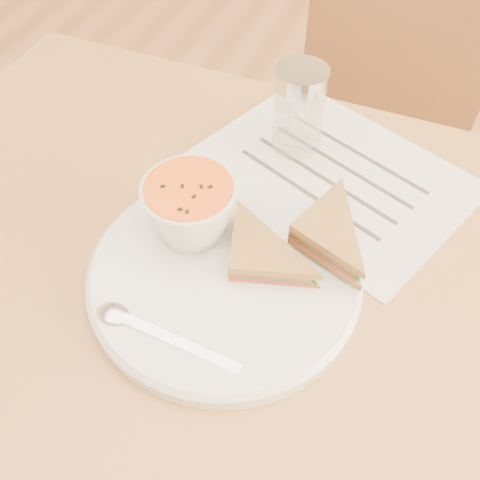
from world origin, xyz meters
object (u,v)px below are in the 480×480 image
at_px(dining_table, 243,406).
at_px(soup_bowl, 191,211).
at_px(condiment_shaker, 299,111).
at_px(chair_far, 350,197).
at_px(plate, 225,274).

height_order(dining_table, soup_bowl, soup_bowl).
bearing_deg(soup_bowl, condiment_shaker, 74.13).
relative_size(chair_far, soup_bowl, 7.86).
relative_size(soup_bowl, condiment_shaker, 0.87).
bearing_deg(chair_far, soup_bowl, 78.91).
distance_m(soup_bowl, condiment_shaker, 0.21).
distance_m(dining_table, chair_far, 0.50).
bearing_deg(plate, soup_bowl, 146.39).
xyz_separation_m(dining_table, plate, (-0.02, -0.01, 0.38)).
relative_size(dining_table, chair_far, 1.22).
bearing_deg(dining_table, condiment_shaker, 93.96).
bearing_deg(soup_bowl, dining_table, -19.25).
xyz_separation_m(plate, soup_bowl, (-0.05, 0.04, 0.04)).
height_order(chair_far, plate, chair_far).
xyz_separation_m(dining_table, soup_bowl, (-0.07, 0.03, 0.43)).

